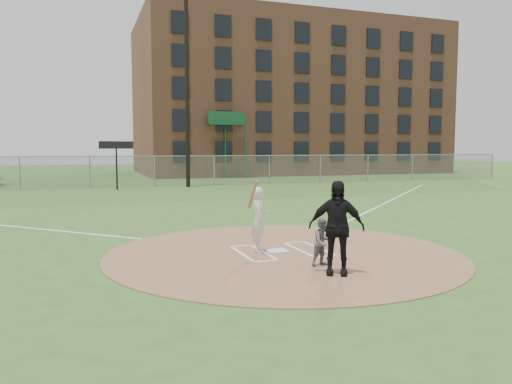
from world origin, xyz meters
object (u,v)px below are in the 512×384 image
object	(u,v)px
umpire	(336,228)
batter_at_plate	(259,219)
home_plate	(277,251)
catcher	(323,242)

from	to	relation	value
umpire	batter_at_plate	xyz separation A→B (m)	(-0.71, 2.51, -0.14)
home_plate	batter_at_plate	size ratio (longest dim) A/B	0.27
catcher	umpire	bearing A→B (deg)	-108.50
home_plate	catcher	size ratio (longest dim) A/B	0.48
catcher	umpire	world-z (taller)	umpire
home_plate	batter_at_plate	distance (m)	0.88
umpire	home_plate	bearing A→B (deg)	125.01
umpire	batter_at_plate	bearing A→B (deg)	133.64
home_plate	batter_at_plate	world-z (taller)	batter_at_plate
home_plate	umpire	world-z (taller)	umpire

